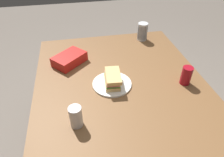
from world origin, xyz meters
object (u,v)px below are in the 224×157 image
object	(u,v)px
dining_table	(124,100)
plastic_cup_stack	(142,32)
paper_plate	(112,84)
sandwich	(112,78)
soda_can_red	(186,76)
soda_can_silver	(76,117)
chip_bag	(69,59)

from	to	relation	value
dining_table	plastic_cup_stack	size ratio (longest dim) A/B	10.20
paper_plate	sandwich	xyz separation A→B (m)	(0.00, 0.00, 0.05)
soda_can_red	soda_can_silver	world-z (taller)	same
dining_table	soda_can_silver	distance (m)	0.39
dining_table	plastic_cup_stack	distance (m)	0.72
sandwich	plastic_cup_stack	world-z (taller)	plastic_cup_stack
soda_can_red	plastic_cup_stack	xyz separation A→B (m)	(-0.63, -0.09, 0.01)
dining_table	chip_bag	size ratio (longest dim) A/B	6.61
sandwich	plastic_cup_stack	distance (m)	0.68
dining_table	soda_can_silver	size ratio (longest dim) A/B	12.46
chip_bag	plastic_cup_stack	size ratio (longest dim) A/B	1.54
paper_plate	soda_can_silver	size ratio (longest dim) A/B	2.05
dining_table	paper_plate	xyz separation A→B (m)	(-0.07, -0.06, 0.09)
plastic_cup_stack	soda_can_silver	xyz separation A→B (m)	(0.84, -0.62, -0.01)
dining_table	soda_can_red	bearing A→B (deg)	89.65
soda_can_silver	sandwich	bearing A→B (deg)	138.83
paper_plate	plastic_cup_stack	distance (m)	0.68
sandwich	soda_can_red	bearing A→B (deg)	81.14
chip_bag	paper_plate	bearing A→B (deg)	88.48
paper_plate	sandwich	size ratio (longest dim) A/B	1.32
dining_table	paper_plate	distance (m)	0.13
paper_plate	soda_can_red	distance (m)	0.47
soda_can_silver	soda_can_red	bearing A→B (deg)	106.14
soda_can_red	dining_table	bearing A→B (deg)	-90.35
paper_plate	plastic_cup_stack	world-z (taller)	plastic_cup_stack
dining_table	plastic_cup_stack	xyz separation A→B (m)	(-0.63, 0.32, 0.15)
dining_table	chip_bag	distance (m)	0.51
chip_bag	soda_can_silver	bearing A→B (deg)	49.76
dining_table	paper_plate	size ratio (longest dim) A/B	6.07
sandwich	soda_can_silver	xyz separation A→B (m)	(0.28, -0.24, 0.01)
dining_table	soda_can_red	xyz separation A→B (m)	(0.00, 0.40, 0.14)
plastic_cup_stack	soda_can_silver	world-z (taller)	plastic_cup_stack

